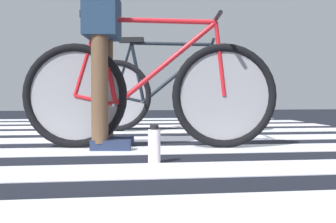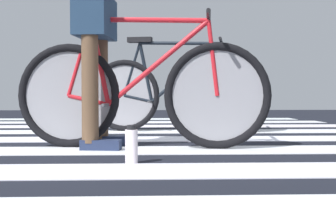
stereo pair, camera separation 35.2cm
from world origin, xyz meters
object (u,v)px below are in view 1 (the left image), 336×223
bicycle_1_of_2 (149,92)px  water_bottle (154,145)px  bicycle_2_of_2 (166,93)px  cyclist_1_of_2 (103,50)px

bicycle_1_of_2 → water_bottle: 0.74m
bicycle_1_of_2 → water_bottle: bearing=-85.6°
water_bottle → bicycle_2_of_2: bearing=80.5°
bicycle_2_of_2 → water_bottle: bicycle_2_of_2 is taller
cyclist_1_of_2 → bicycle_2_of_2: 1.46m
bicycle_1_of_2 → cyclist_1_of_2: (-0.31, 0.04, 0.28)m
water_bottle → bicycle_1_of_2: bearing=86.8°
bicycle_1_of_2 → cyclist_1_of_2: size_ratio=1.68×
bicycle_2_of_2 → cyclist_1_of_2: bearing=-103.7°
cyclist_1_of_2 → bicycle_1_of_2: bearing=0.0°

